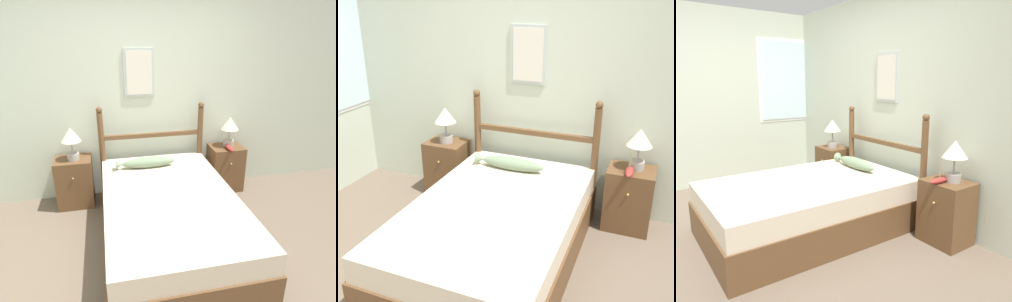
{
  "view_description": "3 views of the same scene",
  "coord_description": "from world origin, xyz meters",
  "views": [
    {
      "loc": [
        -0.5,
        -1.95,
        2.01
      ],
      "look_at": [
        0.15,
        1.02,
        0.8
      ],
      "focal_mm": 32.0,
      "sensor_mm": 36.0,
      "label": 1
    },
    {
      "loc": [
        1.2,
        -2.0,
        2.12
      ],
      "look_at": [
        0.03,
        0.9,
        0.86
      ],
      "focal_mm": 42.0,
      "sensor_mm": 36.0,
      "label": 2
    },
    {
      "loc": [
        2.88,
        -0.98,
        1.53
      ],
      "look_at": [
        0.04,
        1.01,
        0.78
      ],
      "focal_mm": 35.0,
      "sensor_mm": 36.0,
      "label": 3
    }
  ],
  "objects": [
    {
      "name": "ground_plane",
      "position": [
        0.0,
        0.0,
        0.0
      ],
      "size": [
        16.0,
        16.0,
        0.0
      ],
      "primitive_type": "plane",
      "color": "brown"
    },
    {
      "name": "wall_back",
      "position": [
        -0.0,
        1.73,
        1.28
      ],
      "size": [
        6.4,
        0.08,
        2.55
      ],
      "color": "beige",
      "rests_on": "ground_plane"
    },
    {
      "name": "bed",
      "position": [
        0.06,
        0.55,
        0.26
      ],
      "size": [
        1.32,
        2.06,
        0.53
      ],
      "color": "brown",
      "rests_on": "ground_plane"
    },
    {
      "name": "headboard",
      "position": [
        0.06,
        1.55,
        0.65
      ],
      "size": [
        1.32,
        0.07,
        1.21
      ],
      "color": "brown",
      "rests_on": "ground_plane"
    },
    {
      "name": "nightstand_left",
      "position": [
        -0.92,
        1.49,
        0.3
      ],
      "size": [
        0.43,
        0.38,
        0.61
      ],
      "color": "brown",
      "rests_on": "ground_plane"
    },
    {
      "name": "nightstand_right",
      "position": [
        1.04,
        1.49,
        0.3
      ],
      "size": [
        0.43,
        0.38,
        0.61
      ],
      "color": "brown",
      "rests_on": "ground_plane"
    },
    {
      "name": "table_lamp_left",
      "position": [
        -0.9,
        1.47,
        0.88
      ],
      "size": [
        0.23,
        0.23,
        0.39
      ],
      "color": "gray",
      "rests_on": "nightstand_left"
    },
    {
      "name": "table_lamp_right",
      "position": [
        1.08,
        1.51,
        0.88
      ],
      "size": [
        0.23,
        0.23,
        0.39
      ],
      "color": "gray",
      "rests_on": "nightstand_right"
    },
    {
      "name": "model_boat",
      "position": [
        1.03,
        1.38,
        0.64
      ],
      "size": [
        0.07,
        0.25,
        0.21
      ],
      "color": "maroon",
      "rests_on": "nightstand_right"
    },
    {
      "name": "fish_pillow",
      "position": [
        -0.07,
        1.23,
        0.59
      ],
      "size": [
        0.7,
        0.14,
        0.12
      ],
      "color": "gray",
      "rests_on": "bed"
    }
  ]
}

